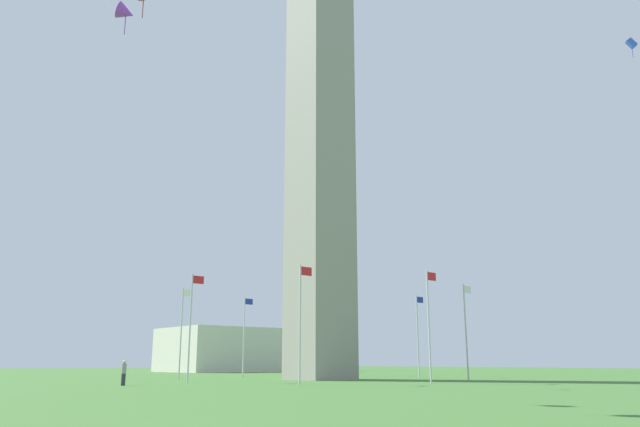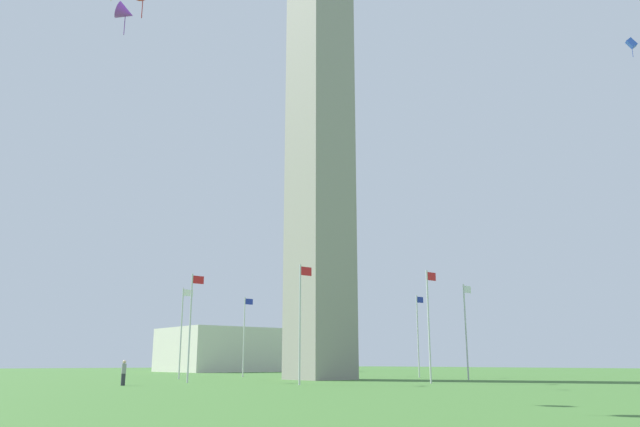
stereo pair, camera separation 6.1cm
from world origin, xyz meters
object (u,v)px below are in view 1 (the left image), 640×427
at_px(flagpole_se, 182,329).
at_px(flagpole_sw, 301,318).
at_px(flagpole_ne, 333,334).
at_px(flagpole_nw, 466,327).
at_px(obelisk_monument, 320,143).
at_px(flagpole_e, 244,333).
at_px(flagpole_w, 429,321).
at_px(flagpole_s, 191,322).
at_px(kite_purple_delta, 126,13).
at_px(flagpole_n, 418,332).
at_px(person_gray_shirt, 124,373).
at_px(kite_blue_box, 631,44).
at_px(distant_building, 242,350).

height_order(flagpole_se, flagpole_sw, same).
bearing_deg(flagpole_ne, flagpole_nw, -90.00).
distance_m(obelisk_monument, flagpole_e, 22.70).
relative_size(flagpole_se, flagpole_w, 1.00).
height_order(obelisk_monument, flagpole_w, obelisk_monument).
height_order(obelisk_monument, flagpole_s, obelisk_monument).
relative_size(flagpole_s, flagpole_w, 1.00).
relative_size(flagpole_se, kite_purple_delta, 4.44).
bearing_deg(flagpole_s, flagpole_n, -0.00).
height_order(flagpole_w, flagpole_nw, same).
xyz_separation_m(flagpole_s, person_gray_shirt, (-6.46, -3.02, -3.85)).
xyz_separation_m(flagpole_ne, flagpole_sw, (-18.95, -18.95, 0.00)).
bearing_deg(flagpole_nw, person_gray_shirt, 167.59).
distance_m(flagpole_s, kite_purple_delta, 25.20).
height_order(person_gray_shirt, kite_purple_delta, kite_purple_delta).
distance_m(flagpole_ne, flagpole_e, 10.26).
relative_size(flagpole_n, kite_purple_delta, 4.44).
relative_size(flagpole_e, kite_purple_delta, 4.44).
xyz_separation_m(obelisk_monument, flagpole_w, (0.06, -13.40, -18.32)).
xyz_separation_m(flagpole_sw, kite_blue_box, (18.97, -17.45, 21.05)).
distance_m(flagpole_e, flagpole_nw, 24.76).
distance_m(flagpole_se, flagpole_s, 10.26).
height_order(flagpole_ne, person_gray_shirt, flagpole_ne).
bearing_deg(flagpole_se, flagpole_ne, -0.00).
bearing_deg(flagpole_s, person_gray_shirt, -154.92).
distance_m(flagpole_e, flagpole_s, 18.95).
distance_m(flagpole_se, person_gray_shirt, 16.70).
bearing_deg(kite_blue_box, flagpole_nw, 90.07).
relative_size(flagpole_w, distant_building, 0.34).
bearing_deg(flagpole_s, kite_purple_delta, -129.85).
height_order(flagpole_sw, distant_building, flagpole_sw).
height_order(flagpole_ne, flagpole_sw, same).
relative_size(obelisk_monument, kite_purple_delta, 23.73).
height_order(obelisk_monument, flagpole_n, obelisk_monument).
xyz_separation_m(flagpole_se, flagpole_s, (-3.92, -9.48, 0.00)).
bearing_deg(flagpole_s, distant_building, 54.21).
bearing_deg(kite_blue_box, flagpole_ne, 90.03).
height_order(flagpole_n, kite_purple_delta, kite_purple_delta).
relative_size(flagpole_w, person_gray_shirt, 5.04).
bearing_deg(obelisk_monument, flagpole_sw, -134.83).
bearing_deg(flagpole_nw, flagpole_ne, 90.00).
xyz_separation_m(kite_purple_delta, kite_blue_box, (35.51, -11.81, 5.32)).
relative_size(flagpole_ne, person_gray_shirt, 5.04).
height_order(flagpole_sw, flagpole_w, same).
height_order(obelisk_monument, person_gray_shirt, obelisk_monument).
distance_m(obelisk_monument, kite_blue_box, 28.70).
distance_m(flagpole_nw, kite_blue_box, 27.34).
relative_size(flagpole_e, flagpole_s, 1.00).
height_order(flagpole_e, flagpole_nw, same).
height_order(flagpole_ne, kite_blue_box, kite_blue_box).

